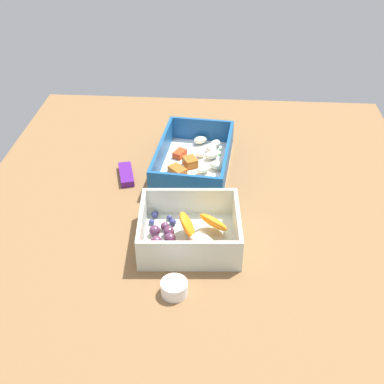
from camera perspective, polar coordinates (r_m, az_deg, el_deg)
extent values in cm
cube|color=brown|center=(87.21, 1.10, -0.89)|extent=(80.00, 80.00, 2.00)
cube|color=white|center=(93.53, 0.23, 2.93)|extent=(22.30, 15.02, 0.60)
cube|color=#19518C|center=(83.62, -0.86, 0.67)|extent=(1.78, 13.16, 4.76)
cube|color=#19518C|center=(100.92, 1.14, 7.35)|extent=(1.78, 13.16, 4.76)
cube|color=#19518C|center=(93.12, -3.60, 4.63)|extent=(19.97, 2.40, 4.76)
cube|color=#19518C|center=(91.49, 4.13, 3.99)|extent=(19.97, 2.40, 4.76)
ellipsoid|color=beige|center=(98.93, 2.76, 5.71)|extent=(3.19, 2.89, 1.31)
ellipsoid|color=beige|center=(87.86, 0.04, 1.50)|extent=(2.69, 3.23, 1.38)
ellipsoid|color=beige|center=(87.75, 1.54, 1.28)|extent=(2.64, 2.26, 1.11)
ellipsoid|color=beige|center=(90.81, 1.63, 2.71)|extent=(3.11, 3.15, 1.30)
ellipsoid|color=beige|center=(95.05, 2.31, 4.39)|extent=(3.14, 3.41, 1.40)
ellipsoid|color=beige|center=(95.66, 0.98, 4.45)|extent=(1.72, 2.22, 1.01)
ellipsoid|color=beige|center=(99.99, 0.96, 6.14)|extent=(3.02, 3.38, 1.40)
ellipsoid|color=beige|center=(91.84, 3.00, 3.18)|extent=(2.40, 3.18, 1.47)
ellipsoid|color=beige|center=(97.08, 2.30, 5.17)|extent=(3.48, 2.91, 1.49)
cube|color=#AD5B1E|center=(93.00, -0.21, 3.55)|extent=(3.50, 3.29, 1.69)
cube|color=red|center=(87.77, -2.83, 1.31)|extent=(3.01, 3.05, 1.70)
cube|color=#AD5B1E|center=(91.11, -1.72, 2.58)|extent=(3.92, 3.90, 1.17)
cube|color=red|center=(96.04, -1.46, 4.53)|extent=(3.30, 2.85, 1.25)
cube|color=#387A33|center=(90.00, 2.14, 1.73)|extent=(0.60, 0.40, 0.20)
cube|color=#387A33|center=(89.88, 1.04, 1.70)|extent=(0.60, 0.40, 0.20)
cube|color=#387A33|center=(99.06, 2.77, 5.20)|extent=(0.60, 0.40, 0.20)
cube|color=#387A33|center=(98.61, 3.34, 5.03)|extent=(0.60, 0.40, 0.20)
cube|color=#387A33|center=(96.81, 3.25, 4.39)|extent=(0.60, 0.40, 0.20)
cube|color=silver|center=(76.81, -0.28, -5.62)|extent=(14.39, 16.25, 0.60)
cube|color=silver|center=(70.23, -0.31, -7.40)|extent=(1.62, 15.40, 4.92)
cube|color=silver|center=(80.01, -0.26, -1.10)|extent=(1.62, 15.40, 4.92)
cube|color=silver|center=(75.41, -5.93, -4.02)|extent=(12.20, 1.41, 4.92)
cube|color=silver|center=(75.33, 5.37, -4.03)|extent=(12.20, 1.41, 4.92)
ellipsoid|color=orange|center=(75.87, 2.54, -3.58)|extent=(6.37, 6.49, 4.65)
ellipsoid|color=orange|center=(75.27, -0.55, -3.90)|extent=(5.05, 4.05, 4.68)
cube|color=#F4EACC|center=(74.37, 1.11, -6.02)|extent=(3.93, 3.83, 1.89)
cube|color=red|center=(72.99, 2.75, -7.26)|extent=(3.00, 2.70, 1.47)
cube|color=red|center=(72.87, -1.52, -7.15)|extent=(3.63, 3.69, 1.78)
sphere|color=#562D4C|center=(76.52, -2.75, -4.69)|extent=(1.77, 1.77, 1.77)
sphere|color=#562D4C|center=(75.32, -2.62, -5.47)|extent=(1.78, 1.78, 1.78)
sphere|color=#562D4C|center=(74.91, -4.22, -5.82)|extent=(1.77, 1.77, 1.77)
sphere|color=#562D4C|center=(76.83, -4.41, -4.56)|extent=(1.78, 1.78, 1.78)
sphere|color=#562D4C|center=(77.83, -3.22, -4.06)|extent=(1.41, 1.41, 1.41)
cone|color=red|center=(72.98, -4.65, -7.00)|extent=(2.71, 2.71, 2.17)
sphere|color=navy|center=(79.18, -4.77, -3.54)|extent=(0.96, 0.96, 0.96)
sphere|color=navy|center=(79.84, -2.68, -3.05)|extent=(0.95, 0.95, 0.95)
sphere|color=navy|center=(80.50, -4.39, -2.65)|extent=(1.18, 1.18, 1.18)
sphere|color=navy|center=(78.81, -2.29, -3.55)|extent=(1.14, 1.14, 1.14)
cube|color=#51197A|center=(91.77, -7.75, 2.06)|extent=(7.39, 4.17, 1.20)
cylinder|color=white|center=(68.54, -2.11, -11.21)|extent=(3.77, 3.77, 2.07)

